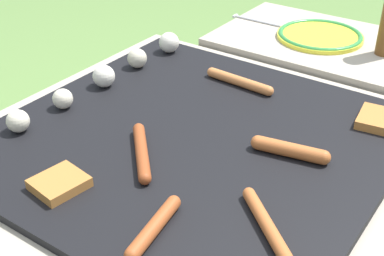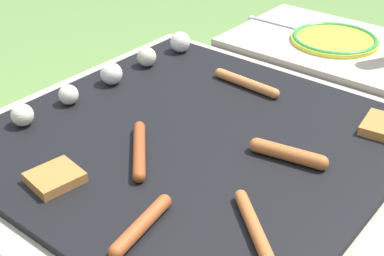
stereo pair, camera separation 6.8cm
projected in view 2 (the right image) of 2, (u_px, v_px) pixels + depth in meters
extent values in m
cube|color=#A89E8C|center=(192.00, 216.00, 1.27)|extent=(0.92, 0.92, 0.41)
cube|color=black|center=(192.00, 139.00, 1.16)|extent=(0.81, 0.81, 0.02)
cube|color=#A89E8C|center=(328.00, 105.00, 1.71)|extent=(0.43, 0.63, 0.43)
cylinder|color=#C6753D|center=(246.00, 83.00, 1.34)|extent=(0.03, 0.17, 0.02)
sphere|color=#C6753D|center=(220.00, 73.00, 1.39)|extent=(0.02, 0.02, 0.02)
sphere|color=#C6753D|center=(275.00, 94.00, 1.29)|extent=(0.02, 0.02, 0.02)
cylinder|color=#B7602D|center=(288.00, 154.00, 1.07)|extent=(0.06, 0.14, 0.03)
sphere|color=#B7602D|center=(321.00, 163.00, 1.04)|extent=(0.03, 0.03, 0.03)
sphere|color=#B7602D|center=(257.00, 145.00, 1.10)|extent=(0.03, 0.03, 0.03)
cylinder|color=#B7602D|center=(255.00, 228.00, 0.89)|extent=(0.13, 0.15, 0.02)
sphere|color=#B7602D|center=(241.00, 196.00, 0.96)|extent=(0.02, 0.02, 0.02)
cylinder|color=#93421E|center=(139.00, 150.00, 1.08)|extent=(0.15, 0.14, 0.03)
sphere|color=#93421E|center=(139.00, 176.00, 1.01)|extent=(0.03, 0.03, 0.03)
sphere|color=#93421E|center=(139.00, 127.00, 1.16)|extent=(0.03, 0.03, 0.03)
cylinder|color=#A34C23|center=(142.00, 225.00, 0.89)|extent=(0.14, 0.05, 0.03)
sphere|color=#A34C23|center=(164.00, 201.00, 0.94)|extent=(0.03, 0.03, 0.03)
sphere|color=#A34C23|center=(116.00, 252.00, 0.84)|extent=(0.03, 0.03, 0.03)
cube|color=#B27033|center=(381.00, 126.00, 1.17)|extent=(0.11, 0.09, 0.02)
cube|color=#B27033|center=(55.00, 178.00, 1.01)|extent=(0.10, 0.10, 0.02)
sphere|color=beige|center=(22.00, 115.00, 1.18)|extent=(0.05, 0.05, 0.05)
sphere|color=beige|center=(69.00, 95.00, 1.27)|extent=(0.05, 0.05, 0.05)
sphere|color=silver|center=(111.00, 74.00, 1.35)|extent=(0.06, 0.06, 0.06)
sphere|color=beige|center=(147.00, 57.00, 1.45)|extent=(0.05, 0.05, 0.05)
sphere|color=silver|center=(180.00, 42.00, 1.53)|extent=(0.06, 0.06, 0.06)
cylinder|color=yellow|center=(334.00, 40.00, 1.61)|extent=(0.26, 0.26, 0.01)
torus|color=#338C3F|center=(334.00, 38.00, 1.60)|extent=(0.25, 0.25, 0.01)
cylinder|color=silver|center=(277.00, 24.00, 1.73)|extent=(0.01, 0.20, 0.01)
cube|color=silver|center=(251.00, 17.00, 1.78)|extent=(0.02, 0.01, 0.01)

